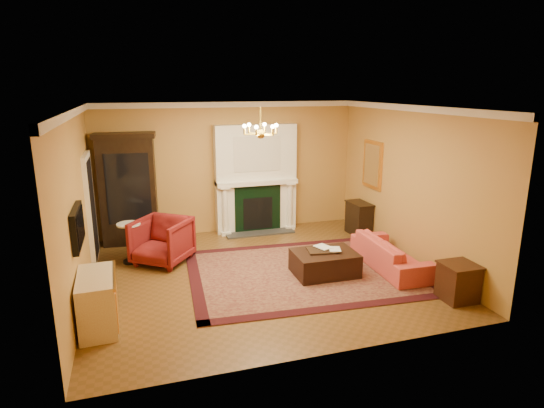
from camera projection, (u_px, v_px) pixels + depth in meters
name	position (u px, v px, depth m)	size (l,w,h in m)	color
floor	(261.00, 274.00, 8.35)	(6.00, 5.50, 0.02)	brown
ceiling	(260.00, 106.00, 7.59)	(6.00, 5.50, 0.02)	white
wall_back	(229.00, 168.00, 10.52)	(6.00, 0.02, 3.00)	#BB8543
wall_front	(324.00, 245.00, 5.41)	(6.00, 0.02, 3.00)	#BB8543
wall_left	(76.00, 207.00, 7.11)	(0.02, 5.50, 3.00)	#BB8543
wall_right	(410.00, 184.00, 8.82)	(0.02, 5.50, 3.00)	#BB8543
fireplace	(256.00, 181.00, 10.59)	(1.90, 0.70, 2.50)	white
crown_molding	(247.00, 108.00, 8.49)	(6.00, 5.50, 0.12)	white
doorway	(91.00, 208.00, 8.81)	(0.08, 1.05, 2.10)	white
tv_panel	(78.00, 227.00, 6.61)	(0.09, 0.95, 0.58)	black
gilt_mirror	(372.00, 165.00, 10.07)	(0.06, 0.76, 1.05)	gold
chandelier	(261.00, 131.00, 7.69)	(0.63, 0.55, 0.53)	gold
oriental_rug	(304.00, 272.00, 8.41)	(4.19, 3.14, 0.02)	#410E15
china_cabinet	(129.00, 192.00, 9.72)	(1.15, 0.52, 2.30)	black
wingback_armchair	(162.00, 239.00, 8.75)	(0.95, 0.89, 0.98)	maroon
pedestal_table	(130.00, 240.00, 8.76)	(0.45, 0.45, 0.80)	black
commode	(98.00, 301.00, 6.41)	(0.49, 1.05, 0.78)	beige
coral_sofa	(391.00, 249.00, 8.52)	(1.95, 0.57, 0.76)	#CF4C41
end_table	(458.00, 283.00, 7.25)	(0.50, 0.50, 0.58)	#37180F
console_table	(359.00, 219.00, 10.48)	(0.37, 0.65, 0.73)	black
leather_ottoman	(325.00, 263.00, 8.25)	(1.12, 0.81, 0.42)	black
ottoman_tray	(321.00, 250.00, 8.24)	(0.49, 0.38, 0.03)	black
book_a	(319.00, 241.00, 8.21)	(0.23, 0.03, 0.31)	gray
book_b	(329.00, 243.00, 8.18)	(0.20, 0.02, 0.28)	gray
topiary_left	(223.00, 170.00, 10.26)	(0.18, 0.18, 0.48)	gray
topiary_right	(283.00, 167.00, 10.67)	(0.18, 0.18, 0.47)	gray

